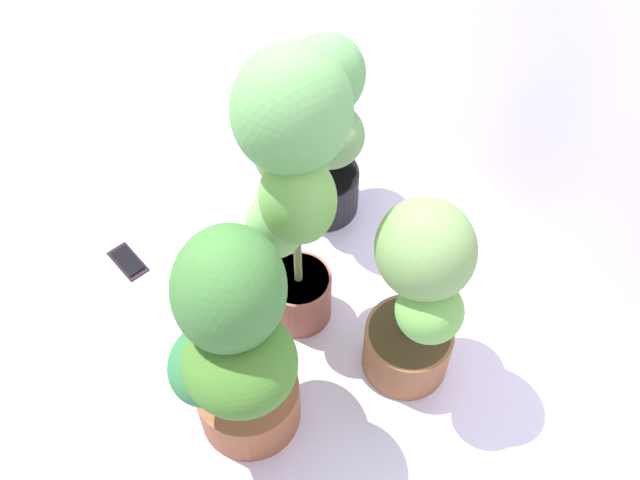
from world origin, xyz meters
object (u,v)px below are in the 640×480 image
potted_plant_center (292,175)px  cell_phone (128,261)px  potted_plant_back_right (417,288)px  potted_plant_back_left (322,123)px  potted_plant_front_right (233,337)px

potted_plant_center → cell_phone: (-0.40, -0.40, -0.62)m
potted_plant_back_right → cell_phone: size_ratio=4.38×
cell_phone → potted_plant_back_right: bearing=117.1°
potted_plant_back_left → potted_plant_center: bearing=-36.2°
potted_plant_back_right → potted_plant_back_left: 0.61m
potted_plant_back_left → potted_plant_back_right: bearing=-3.4°
potted_plant_back_right → cell_phone: potted_plant_back_right is taller
potted_plant_back_right → potted_plant_back_left: size_ratio=1.01×
potted_plant_back_left → cell_phone: 0.75m
potted_plant_center → potted_plant_front_right: (0.24, -0.26, -0.19)m
potted_plant_center → cell_phone: bearing=-134.7°
potted_plant_back_left → potted_plant_front_right: bearing=-41.7°
potted_plant_back_left → potted_plant_front_right: (0.57, -0.51, 0.05)m
potted_plant_front_right → potted_plant_back_right: bearing=84.9°
potted_plant_back_right → cell_phone: (-0.68, -0.61, -0.38)m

